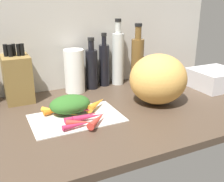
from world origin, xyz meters
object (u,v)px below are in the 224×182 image
(carrot_6, at_px, (98,119))
(winter_squash, at_px, (158,79))
(carrot_3, at_px, (80,109))
(carrot_8, at_px, (80,122))
(bottle_0, at_px, (92,68))
(bottle_1, at_px, (104,64))
(carrot_4, at_px, (62,109))
(carrot_2, at_px, (89,117))
(carrot_0, at_px, (77,125))
(bottle_3, at_px, (137,60))
(carrot_1, at_px, (96,104))
(carrot_7, at_px, (60,112))
(bottle_2, at_px, (118,57))
(paper_towel_roll, at_px, (74,71))
(dish_rack, at_px, (214,79))
(knife_block, at_px, (17,78))
(cutting_board, at_px, (76,118))
(carrot_5, at_px, (82,116))

(carrot_6, relative_size, winter_squash, 0.49)
(carrot_3, height_order, carrot_8, carrot_3)
(bottle_0, height_order, bottle_1, bottle_1)
(carrot_4, bearing_deg, carrot_2, -59.86)
(carrot_0, bearing_deg, bottle_1, 54.79)
(bottle_1, distance_m, bottle_3, 0.19)
(carrot_1, height_order, bottle_1, bottle_1)
(carrot_1, xyz_separation_m, carrot_8, (-0.13, -0.14, -0.00))
(carrot_7, relative_size, bottle_0, 0.63)
(carrot_3, bearing_deg, carrot_0, -114.06)
(bottle_2, bearing_deg, carrot_1, -131.19)
(carrot_8, bearing_deg, paper_towel_roll, 73.99)
(carrot_2, height_order, dish_rack, dish_rack)
(carrot_8, distance_m, bottle_0, 0.48)
(knife_block, bearing_deg, carrot_2, -59.46)
(carrot_2, xyz_separation_m, bottle_0, (0.17, 0.38, 0.09))
(knife_block, relative_size, bottle_0, 0.99)
(carrot_7, relative_size, bottle_2, 0.48)
(carrot_7, bearing_deg, bottle_3, 25.03)
(carrot_4, distance_m, bottle_1, 0.43)
(winter_squash, xyz_separation_m, bottle_0, (-0.20, 0.33, -0.00))
(carrot_8, relative_size, bottle_1, 0.35)
(carrot_1, xyz_separation_m, bottle_2, (0.25, 0.29, 0.13))
(bottle_1, xyz_separation_m, dish_rack, (0.53, -0.30, -0.07))
(dish_rack, bearing_deg, cutting_board, -176.25)
(paper_towel_roll, bearing_deg, carrot_0, -107.47)
(carrot_3, height_order, carrot_5, carrot_3)
(knife_block, height_order, bottle_3, bottle_3)
(carrot_5, bearing_deg, bottle_3, 36.04)
(carrot_7, bearing_deg, carrot_2, -46.83)
(carrot_2, distance_m, carrot_8, 0.06)
(carrot_8, height_order, winter_squash, winter_squash)
(bottle_3, height_order, dish_rack, bottle_3)
(carrot_2, xyz_separation_m, bottle_2, (0.33, 0.39, 0.13))
(carrot_6, xyz_separation_m, paper_towel_roll, (0.05, 0.41, 0.09))
(knife_block, distance_m, bottle_0, 0.39)
(carrot_4, xyz_separation_m, carrot_5, (0.05, -0.11, 0.00))
(winter_squash, bearing_deg, carrot_4, 170.17)
(carrot_2, height_order, paper_towel_roll, paper_towel_roll)
(carrot_4, xyz_separation_m, knife_block, (-0.14, 0.24, 0.09))
(carrot_0, bearing_deg, carrot_4, 92.84)
(bottle_1, bearing_deg, carrot_1, -120.18)
(carrot_1, distance_m, dish_rack, 0.71)
(carrot_1, xyz_separation_m, bottle_0, (0.09, 0.28, 0.09))
(carrot_0, xyz_separation_m, paper_towel_roll, (0.13, 0.42, 0.09))
(carrot_8, distance_m, dish_rack, 0.84)
(carrot_5, height_order, carrot_7, carrot_5)
(cutting_board, bearing_deg, carrot_7, 137.16)
(carrot_2, bearing_deg, bottle_0, 66.53)
(carrot_1, height_order, carrot_6, carrot_1)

